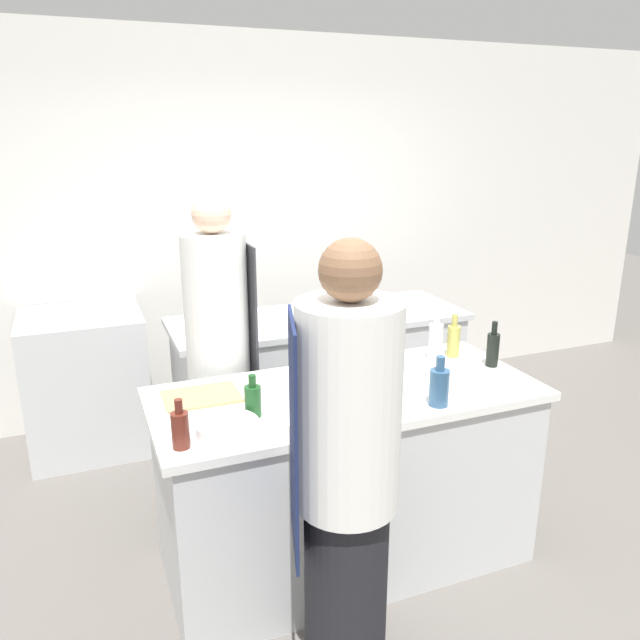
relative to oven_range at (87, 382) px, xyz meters
name	(u,v)px	position (x,y,z in m)	size (l,w,h in m)	color
ground_plane	(345,556)	(1.15, -1.74, -0.48)	(16.00, 16.00, 0.00)	#605B56
wall_back	(233,229)	(1.15, 0.39, 0.92)	(8.00, 0.06, 2.80)	silver
prep_counter	(346,477)	(1.15, -1.74, -0.01)	(1.85, 0.80, 0.94)	silver
pass_counter	(319,381)	(1.48, -0.54, -0.01)	(1.97, 0.71, 0.94)	silver
oven_range	(87,382)	(0.00, 0.00, 0.00)	(0.77, 0.69, 0.96)	silver
chef_at_prep_near	(346,485)	(0.84, -2.43, 0.42)	(0.42, 0.41, 1.79)	black
chef_at_stove	(219,362)	(0.68, -1.10, 0.44)	(0.35, 0.34, 1.82)	black
bottle_olive_oil	(180,429)	(0.32, -2.00, 0.54)	(0.07, 0.07, 0.20)	#5B2319
bottle_vinegar	(493,348)	(1.99, -1.72, 0.55)	(0.06, 0.06, 0.24)	black
bottle_wine	(253,400)	(0.66, -1.84, 0.53)	(0.07, 0.07, 0.19)	#19471E
bottle_cooking_oil	(439,386)	(1.46, -2.04, 0.55)	(0.09, 0.09, 0.23)	#2D5175
bottle_sauce	(454,340)	(1.88, -1.52, 0.55)	(0.07, 0.07, 0.24)	#B2A84C
bottle_water	(436,340)	(1.76, -1.53, 0.57)	(0.08, 0.08, 0.27)	silver
bowl_mixing_large	(227,428)	(0.52, -1.95, 0.48)	(0.26, 0.26, 0.05)	white
bowl_prep_small	(377,363)	(1.40, -1.56, 0.50)	(0.21, 0.21, 0.09)	#B7BABC
cup	(298,385)	(0.92, -1.70, 0.51)	(0.08, 0.08, 0.10)	#33477F
cutting_board	(202,396)	(0.49, -1.56, 0.46)	(0.35, 0.25, 0.01)	tan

